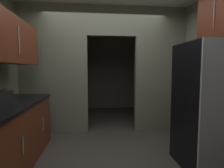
{
  "coord_description": "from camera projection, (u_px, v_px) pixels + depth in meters",
  "views": [
    {
      "loc": [
        -0.25,
        -2.48,
        1.36
      ],
      "look_at": [
        0.1,
        0.83,
        1.08
      ],
      "focal_mm": 28.46,
      "sensor_mm": 36.0,
      "label": 1
    }
  ],
  "objects": [
    {
      "name": "boombox",
      "position": [
        0.0,
        100.0,
        2.16
      ],
      "size": [
        0.16,
        0.39,
        0.22
      ],
      "color": "black",
      "rests_on": "lower_cabinet_run"
    },
    {
      "name": "refrigerator",
      "position": [
        209.0,
        106.0,
        2.42
      ],
      "size": [
        0.75,
        0.79,
        1.71
      ],
      "color": "black",
      "rests_on": "ground"
    },
    {
      "name": "lower_cabinet_run",
      "position": [
        9.0,
        135.0,
        2.45
      ],
      "size": [
        0.69,
        1.88,
        0.89
      ],
      "color": "maroon",
      "rests_on": "ground"
    },
    {
      "name": "upper_cabinet_counterside",
      "position": [
        5.0,
        40.0,
        2.34
      ],
      "size": [
        0.36,
        1.69,
        0.62
      ],
      "color": "maroon"
    },
    {
      "name": "ground",
      "position": [
        111.0,
        162.0,
        2.59
      ],
      "size": [
        20.0,
        20.0,
        0.0
      ],
      "primitive_type": "plane",
      "color": "#47423D"
    },
    {
      "name": "kitchen_partition",
      "position": [
        103.0,
        66.0,
        3.78
      ],
      "size": [
        3.51,
        0.12,
        2.67
      ],
      "color": "gray",
      "rests_on": "ground"
    },
    {
      "name": "adjoining_room_shell",
      "position": [
        101.0,
        70.0,
        5.46
      ],
      "size": [
        3.51,
        2.41,
        2.67
      ],
      "color": "gray",
      "rests_on": "ground"
    }
  ]
}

